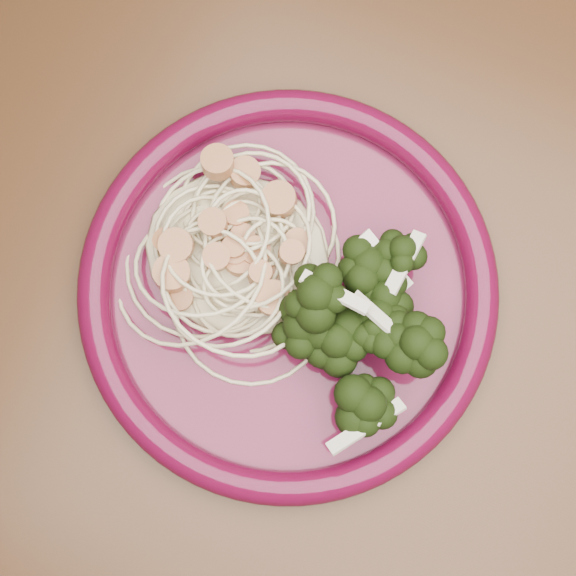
# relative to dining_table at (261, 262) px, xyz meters

# --- Properties ---
(dining_table) EXTENTS (1.20, 0.80, 0.75)m
(dining_table) POSITION_rel_dining_table_xyz_m (0.00, 0.00, 0.00)
(dining_table) COLOR #472814
(dining_table) RESTS_ON ground
(dinner_plate) EXTENTS (0.36, 0.36, 0.03)m
(dinner_plate) POSITION_rel_dining_table_xyz_m (0.04, -0.03, 0.11)
(dinner_plate) COLOR #55102A
(dinner_plate) RESTS_ON dining_table
(spaghetti_pile) EXTENTS (0.16, 0.15, 0.03)m
(spaghetti_pile) POSITION_rel_dining_table_xyz_m (-0.01, -0.02, 0.12)
(spaghetti_pile) COLOR beige
(spaghetti_pile) RESTS_ON dinner_plate
(scallop_cluster) EXTENTS (0.15, 0.15, 0.04)m
(scallop_cluster) POSITION_rel_dining_table_xyz_m (-0.01, -0.02, 0.16)
(scallop_cluster) COLOR #B97645
(scallop_cluster) RESTS_ON spaghetti_pile
(broccoli_pile) EXTENTS (0.11, 0.16, 0.05)m
(broccoli_pile) POSITION_rel_dining_table_xyz_m (0.10, -0.04, 0.13)
(broccoli_pile) COLOR black
(broccoli_pile) RESTS_ON dinner_plate
(onion_garnish) EXTENTS (0.08, 0.10, 0.05)m
(onion_garnish) POSITION_rel_dining_table_xyz_m (0.10, -0.04, 0.16)
(onion_garnish) COLOR beige
(onion_garnish) RESTS_ON broccoli_pile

